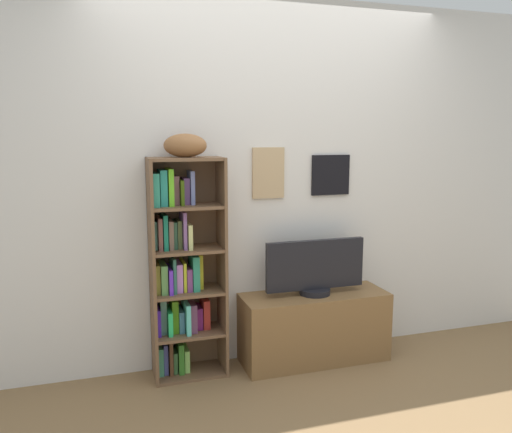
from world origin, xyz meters
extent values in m
cube|color=silver|center=(0.00, 1.13, 1.27)|extent=(4.80, 0.06, 2.54)
cube|color=tan|center=(-0.03, 1.09, 1.35)|extent=(0.23, 0.02, 0.35)
cube|color=gray|center=(-0.03, 1.09, 1.35)|extent=(0.18, 0.01, 0.30)
cube|color=black|center=(0.45, 1.09, 1.32)|extent=(0.29, 0.02, 0.29)
cube|color=slate|center=(0.45, 1.09, 1.32)|extent=(0.24, 0.01, 0.24)
cube|color=brown|center=(-0.87, 0.96, 0.74)|extent=(0.02, 0.27, 1.47)
cube|color=brown|center=(-0.40, 0.96, 0.74)|extent=(0.02, 0.27, 1.47)
cube|color=brown|center=(-0.64, 1.10, 0.74)|extent=(0.48, 0.01, 1.47)
cube|color=brown|center=(-0.64, 0.96, 0.01)|extent=(0.44, 0.26, 0.02)
cube|color=brown|center=(-0.64, 0.96, 0.30)|extent=(0.44, 0.26, 0.02)
cube|color=brown|center=(-0.64, 0.96, 0.58)|extent=(0.44, 0.26, 0.02)
cube|color=brown|center=(-0.64, 0.96, 0.87)|extent=(0.44, 0.26, 0.02)
cube|color=brown|center=(-0.64, 0.96, 1.15)|extent=(0.44, 0.26, 0.02)
cube|color=brown|center=(-0.64, 0.96, 1.46)|extent=(0.44, 0.26, 0.02)
cube|color=#42906A|center=(-0.83, 1.01, 0.12)|extent=(0.04, 0.17, 0.19)
cube|color=#4D55A1|center=(-0.80, 1.01, 0.12)|extent=(0.03, 0.15, 0.21)
cube|color=#50311E|center=(-0.77, 1.00, 0.14)|extent=(0.02, 0.18, 0.24)
cube|color=#3D6D3A|center=(-0.73, 1.01, 0.09)|extent=(0.03, 0.16, 0.15)
cube|color=#307122|center=(-0.70, 1.00, 0.12)|extent=(0.04, 0.18, 0.21)
cube|color=#87C85B|center=(-0.66, 1.01, 0.10)|extent=(0.03, 0.16, 0.15)
cube|color=#421EA6|center=(-0.84, 1.00, 0.40)|extent=(0.02, 0.18, 0.18)
cube|color=#4A7A6A|center=(-0.80, 1.01, 0.42)|extent=(0.04, 0.16, 0.23)
cube|color=#27C567|center=(-0.77, 0.99, 0.39)|extent=(0.03, 0.20, 0.16)
cube|color=#427C14|center=(-0.73, 1.01, 0.42)|extent=(0.04, 0.16, 0.22)
cube|color=teal|center=(-0.69, 1.00, 0.38)|extent=(0.03, 0.17, 0.15)
cube|color=#56C6B8|center=(-0.65, 0.98, 0.41)|extent=(0.03, 0.22, 0.21)
cube|color=#5F3754|center=(-0.61, 0.99, 0.40)|extent=(0.04, 0.19, 0.19)
cube|color=#651958|center=(-0.56, 1.02, 0.38)|extent=(0.04, 0.14, 0.15)
cube|color=maroon|center=(-0.52, 1.01, 0.41)|extent=(0.04, 0.15, 0.20)
cube|color=olive|center=(-0.84, 1.00, 0.69)|extent=(0.03, 0.19, 0.19)
cube|color=#59944B|center=(-0.80, 0.99, 0.69)|extent=(0.04, 0.20, 0.19)
cube|color=#5D2CC6|center=(-0.76, 0.98, 0.67)|extent=(0.02, 0.22, 0.16)
cube|color=#2C6352|center=(-0.73, 0.99, 0.71)|extent=(0.02, 0.21, 0.23)
cube|color=#B976C7|center=(-0.70, 1.00, 0.69)|extent=(0.04, 0.18, 0.19)
cube|color=gold|center=(-0.66, 1.00, 0.69)|extent=(0.02, 0.18, 0.19)
cube|color=#6C3770|center=(-0.63, 1.00, 0.67)|extent=(0.03, 0.19, 0.15)
cube|color=#288566|center=(-0.59, 0.99, 0.71)|extent=(0.04, 0.20, 0.23)
cube|color=gold|center=(-0.55, 1.02, 0.71)|extent=(0.03, 0.14, 0.23)
cube|color=#6DBFA3|center=(-0.84, 1.02, 0.97)|extent=(0.02, 0.14, 0.19)
cube|color=brown|center=(-0.81, 0.99, 0.98)|extent=(0.03, 0.19, 0.21)
cube|color=#177458|center=(-0.78, 1.00, 0.99)|extent=(0.03, 0.19, 0.23)
cube|color=brown|center=(-0.74, 1.00, 0.97)|extent=(0.03, 0.18, 0.19)
cube|color=#294E35|center=(-0.71, 1.01, 0.97)|extent=(0.02, 0.16, 0.18)
cube|color=#4E5C30|center=(-0.68, 1.01, 0.97)|extent=(0.03, 0.16, 0.18)
cube|color=#7D5690|center=(-0.66, 0.99, 1.00)|extent=(0.02, 0.20, 0.24)
cube|color=#C4C67A|center=(-0.63, 0.99, 0.96)|extent=(0.03, 0.21, 0.16)
cube|color=#2E8D71|center=(-0.83, 0.98, 1.27)|extent=(0.04, 0.21, 0.21)
cube|color=teal|center=(-0.78, 1.00, 1.28)|extent=(0.04, 0.19, 0.23)
cube|color=#62C322|center=(-0.74, 0.99, 1.28)|extent=(0.03, 0.19, 0.24)
cube|color=#7F4F55|center=(-0.70, 1.02, 1.26)|extent=(0.04, 0.14, 0.19)
cube|color=#37510D|center=(-0.67, 1.00, 1.25)|extent=(0.02, 0.18, 0.16)
cube|color=#57386A|center=(-0.63, 1.02, 1.25)|extent=(0.04, 0.14, 0.17)
cube|color=#6570A6|center=(-0.60, 1.01, 1.27)|extent=(0.03, 0.16, 0.22)
ellipsoid|color=brown|center=(-0.64, 0.96, 1.55)|extent=(0.31, 0.24, 0.15)
cube|color=brown|center=(0.26, 0.91, 0.25)|extent=(1.05, 0.37, 0.49)
cube|color=brown|center=(0.26, 0.73, 0.25)|extent=(0.95, 0.01, 0.32)
cylinder|color=black|center=(0.26, 0.91, 0.51)|extent=(0.22, 0.22, 0.04)
cube|color=black|center=(0.26, 0.91, 0.71)|extent=(0.73, 0.04, 0.35)
cube|color=teal|center=(0.26, 0.90, 0.71)|extent=(0.69, 0.01, 0.31)
camera|label=1|loc=(-1.18, -2.27, 1.62)|focal=35.57mm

